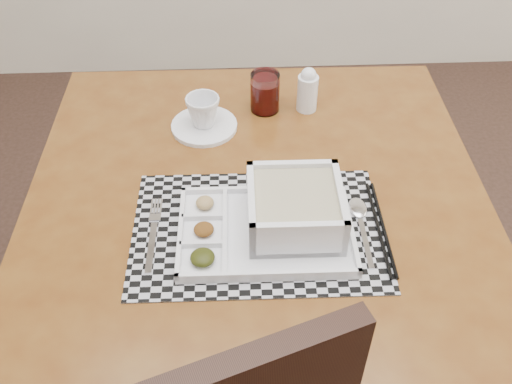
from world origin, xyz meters
TOP-DOWN VIEW (x-y plane):
  - dining_table at (0.01, 0.89)m, footprint 0.93×0.93m
  - placemat at (0.01, 0.78)m, footprint 0.47×0.32m
  - serving_tray at (0.06, 0.77)m, footprint 0.32×0.22m
  - fork at (-0.19, 0.78)m, footprint 0.02×0.19m
  - spoon at (0.20, 0.81)m, footprint 0.04×0.18m
  - chopsticks at (0.24, 0.76)m, footprint 0.02×0.24m
  - saucer at (-0.10, 1.10)m, footprint 0.15×0.15m
  - cup at (-0.10, 1.10)m, footprint 0.10×0.10m
  - juice_glass at (0.04, 1.17)m, footprint 0.07×0.07m
  - creamer_bottle at (0.14, 1.16)m, footprint 0.05×0.05m

SIDE VIEW (x-z plane):
  - dining_table at x=0.01m, z-range 0.27..0.97m
  - placemat at x=0.01m, z-range 0.69..0.69m
  - fork at x=-0.19m, z-range 0.69..0.70m
  - saucer at x=-0.10m, z-range 0.69..0.70m
  - spoon at x=0.20m, z-range 0.69..0.70m
  - chopsticks at x=0.24m, z-range 0.69..0.70m
  - serving_tray at x=0.06m, z-range 0.68..0.77m
  - juice_glass at x=0.04m, z-range 0.69..0.78m
  - cup at x=-0.10m, z-range 0.70..0.77m
  - creamer_bottle at x=0.14m, z-range 0.69..0.80m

